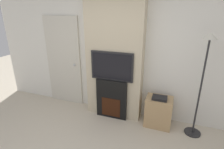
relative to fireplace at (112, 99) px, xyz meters
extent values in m
cube|color=silver|center=(0.00, 0.32, 0.93)|extent=(6.00, 0.06, 2.70)
cube|color=beige|center=(0.00, 0.14, 0.93)|extent=(1.15, 0.28, 2.70)
cube|color=black|center=(0.00, 0.00, 0.00)|extent=(0.65, 0.14, 0.84)
cube|color=#33160A|center=(0.00, -0.07, -0.17)|extent=(0.40, 0.01, 0.40)
cube|color=black|center=(0.00, 0.00, 0.71)|extent=(0.86, 0.06, 0.58)
cube|color=black|center=(0.00, -0.03, 0.71)|extent=(0.79, 0.01, 0.51)
cylinder|color=#262628|center=(1.60, -0.01, -0.41)|extent=(0.29, 0.29, 0.03)
cylinder|color=#262628|center=(1.60, -0.01, 0.46)|extent=(0.03, 0.03, 1.71)
cone|color=silver|center=(1.60, -0.01, 1.37)|extent=(0.21, 0.21, 0.10)
cube|color=tan|center=(0.95, 0.03, -0.12)|extent=(0.50, 0.37, 0.59)
cube|color=black|center=(0.95, -0.01, 0.19)|extent=(0.27, 0.20, 0.05)
cube|color=beige|center=(-1.30, 0.26, 0.61)|extent=(0.88, 0.04, 2.06)
sphere|color=silver|center=(-0.99, 0.22, 0.57)|extent=(0.06, 0.06, 0.06)
camera|label=1|loc=(1.12, -3.06, 1.72)|focal=28.00mm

